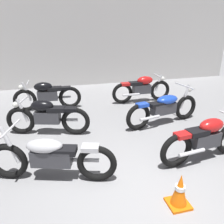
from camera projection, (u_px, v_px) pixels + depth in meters
ground_plane at (148, 197)px, 3.65m from camera, size 60.00×60.00×0.00m
back_wall at (82, 39)px, 9.13m from camera, size 12.87×0.24×3.60m
motorcycle_left_row_0 at (51, 156)px, 3.90m from camera, size 2.10×0.89×0.97m
motorcycle_left_row_1 at (47, 116)px, 5.47m from camera, size 1.92×0.71×0.88m
motorcycle_left_row_2 at (47, 95)px, 6.96m from camera, size 1.97×0.48×0.88m
motorcycle_right_row_0 at (206, 138)px, 4.46m from camera, size 1.97×0.56×0.88m
motorcycle_right_row_1 at (164, 108)px, 5.99m from camera, size 2.15×0.78×0.97m
motorcycle_right_row_2 at (142, 88)px, 7.60m from camera, size 1.97×0.48×0.88m
traffic_cone at (180, 191)px, 3.41m from camera, size 0.32×0.32×0.54m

